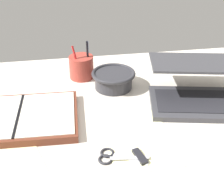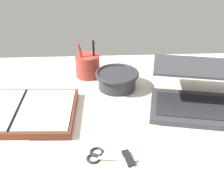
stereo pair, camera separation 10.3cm
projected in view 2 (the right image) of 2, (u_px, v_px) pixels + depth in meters
The scene contains 8 objects.
desk_top at pixel (110, 121), 99.65cm from camera, with size 140.00×100.00×2.00cm, color beige.
laptop at pixel (198, 94), 103.51cm from camera, with size 35.95×34.96×13.24cm.
bowl at pixel (117, 79), 115.31cm from camera, with size 16.28×16.28×6.42cm.
pen_cup at pixel (88, 65), 123.09cm from camera, with size 9.52×9.52×15.60cm.
planner at pixel (19, 112), 100.19cm from camera, with size 37.23×27.22×2.89cm.
scissors at pixel (101, 156), 83.53cm from camera, with size 13.59×8.47×0.80cm.
paper_sheet_front at pixel (131, 140), 89.84cm from camera, with size 18.78×26.72×0.16cm, color #F4EFB2.
usb_drive at pixel (128, 158), 82.76cm from camera, with size 3.36×7.37×1.00cm.
Camera 2 is at (-3.54, -81.34, 59.58)cm, focal length 50.00 mm.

